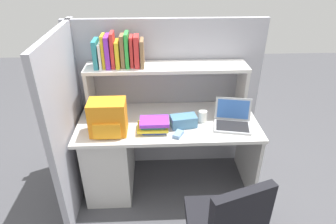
{
  "coord_description": "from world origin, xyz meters",
  "views": [
    {
      "loc": [
        -0.1,
        -2.23,
        2.09
      ],
      "look_at": [
        0.0,
        -0.05,
        0.85
      ],
      "focal_mm": 31.09,
      "sensor_mm": 36.0,
      "label": 1
    }
  ],
  "objects_px": {
    "backpack": "(108,118)",
    "paper_cup": "(203,116)",
    "computer_mouse": "(178,134)",
    "tissue_box": "(184,121)",
    "laptop": "(233,120)"
  },
  "relations": [
    {
      "from": "computer_mouse",
      "to": "laptop",
      "type": "bearing_deg",
      "value": 45.44
    },
    {
      "from": "backpack",
      "to": "paper_cup",
      "type": "bearing_deg",
      "value": 10.22
    },
    {
      "from": "laptop",
      "to": "tissue_box",
      "type": "height_order",
      "value": "laptop"
    },
    {
      "from": "paper_cup",
      "to": "tissue_box",
      "type": "relative_size",
      "value": 0.47
    },
    {
      "from": "backpack",
      "to": "computer_mouse",
      "type": "distance_m",
      "value": 0.59
    },
    {
      "from": "backpack",
      "to": "paper_cup",
      "type": "xyz_separation_m",
      "value": [
        0.81,
        0.15,
        -0.09
      ]
    },
    {
      "from": "computer_mouse",
      "to": "tissue_box",
      "type": "bearing_deg",
      "value": 97.41
    },
    {
      "from": "laptop",
      "to": "tissue_box",
      "type": "relative_size",
      "value": 1.61
    },
    {
      "from": "backpack",
      "to": "tissue_box",
      "type": "bearing_deg",
      "value": 6.62
    },
    {
      "from": "backpack",
      "to": "laptop",
      "type": "bearing_deg",
      "value": 3.93
    },
    {
      "from": "paper_cup",
      "to": "tissue_box",
      "type": "height_order",
      "value": "paper_cup"
    },
    {
      "from": "tissue_box",
      "to": "laptop",
      "type": "bearing_deg",
      "value": -10.12
    },
    {
      "from": "laptop",
      "to": "tissue_box",
      "type": "bearing_deg",
      "value": 179.93
    },
    {
      "from": "paper_cup",
      "to": "backpack",
      "type": "bearing_deg",
      "value": -169.78
    },
    {
      "from": "laptop",
      "to": "tissue_box",
      "type": "xyz_separation_m",
      "value": [
        -0.43,
        0.0,
        -0.0
      ]
    }
  ]
}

